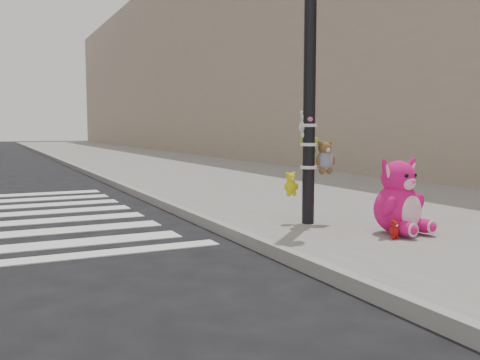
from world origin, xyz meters
name	(u,v)px	position (x,y,z in m)	size (l,w,h in m)	color
ground	(160,298)	(0.00, 0.00, 0.00)	(120.00, 120.00, 0.00)	black
sidewalk_near	(224,174)	(5.00, 10.00, 0.07)	(7.00, 80.00, 0.14)	slate
curb_edge	(104,179)	(1.55, 10.00, 0.07)	(0.12, 80.00, 0.15)	gray
bld_near	(243,56)	(10.50, 20.00, 5.00)	(5.00, 60.00, 10.00)	gray
signal_pole	(311,100)	(2.63, 1.81, 1.77)	(0.68, 0.50, 4.00)	black
pink_bunny	(400,202)	(3.20, 0.73, 0.52)	(0.67, 0.75, 0.93)	#E01271
red_teddy	(394,229)	(2.92, 0.50, 0.25)	(0.15, 0.11, 0.23)	#B41212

